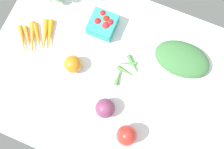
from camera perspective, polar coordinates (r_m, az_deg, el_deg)
name	(u,v)px	position (r cm, az deg, el deg)	size (l,w,h in cm)	color
tablecloth	(112,76)	(104.60, 0.00, -0.38)	(104.00, 76.00, 2.00)	white
red_onion_center	(105,108)	(97.59, -1.57, -7.64)	(7.79, 7.79, 7.79)	#743456
heirloom_tomato_orange	(73,64)	(102.27, -8.88, 2.33)	(7.28, 7.28, 7.28)	orange
okra_pile	(126,69)	(103.46, 3.30, 1.16)	(11.55, 14.38, 1.94)	#4F8B40
berry_basket	(103,24)	(107.23, -2.06, 11.31)	(10.76, 10.76, 7.20)	teal
bell_pepper_red	(127,136)	(96.15, 3.32, -13.65)	(7.76, 7.76, 10.00)	red
leafy_greens_clump	(182,59)	(106.12, 15.61, 3.39)	(22.84, 14.84, 6.17)	#3B703B
carrot_bunch	(37,37)	(111.76, -16.53, 8.05)	(18.31, 19.48, 2.92)	orange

